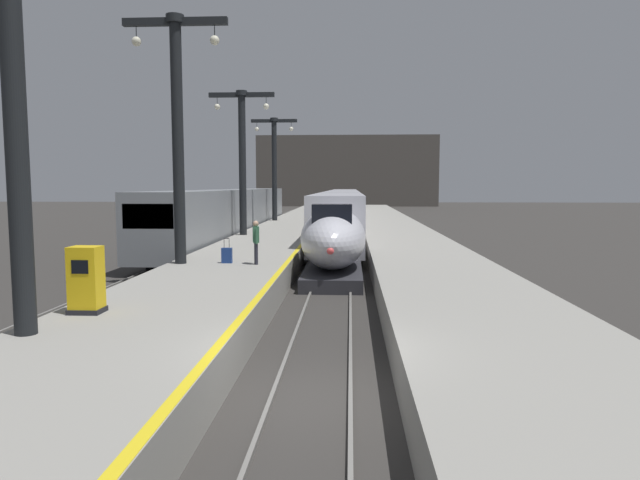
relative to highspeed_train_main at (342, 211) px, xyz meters
name	(u,v)px	position (x,y,z in m)	size (l,w,h in m)	color
ground_plane	(311,400)	(0.00, -38.04, -1.95)	(260.00, 260.00, 0.00)	#33302D
platform_left	(274,242)	(-4.05, -13.29, -1.43)	(4.80, 110.00, 1.05)	gray
platform_right	(403,243)	(4.05, -13.29, -1.43)	(4.80, 110.00, 1.05)	gray
platform_left_safety_stripe	(310,234)	(-1.77, -13.29, -0.90)	(0.20, 107.80, 0.01)	yellow
rail_main_left	(328,245)	(-0.75, -10.54, -1.89)	(0.08, 110.00, 0.12)	slate
rail_main_right	(350,245)	(0.75, -10.54, -1.89)	(0.08, 110.00, 0.12)	slate
rail_secondary_left	(210,245)	(-8.85, -10.54, -1.89)	(0.08, 110.00, 0.12)	slate
rail_secondary_right	(232,245)	(-7.35, -10.54, -1.89)	(0.08, 110.00, 0.12)	slate
highspeed_train_main	(342,211)	(0.00, 0.00, 0.00)	(2.92, 57.09, 3.60)	silver
regional_train_adjacent	(234,212)	(-8.10, -6.23, 0.17)	(2.85, 36.60, 3.80)	gray
station_column_near	(13,73)	(-5.90, -37.49, 4.33)	(4.00, 0.68, 8.65)	black
station_column_mid	(177,117)	(-5.90, -26.92, 4.75)	(4.00, 0.68, 9.43)	black
station_column_far	(242,148)	(-5.90, -13.97, 4.40)	(4.00, 0.68, 8.77)	black
station_column_distant	(274,159)	(-5.90, 0.61, 4.45)	(4.00, 0.68, 8.87)	black
passenger_near_edge	(256,239)	(-2.91, -27.01, 0.09)	(0.31, 0.55, 1.69)	#23232D
rolling_suitcase	(227,255)	(-4.12, -26.72, -0.60)	(0.40, 0.22, 0.98)	navy
ticket_machine_yellow	(86,282)	(-5.55, -35.53, -0.16)	(0.76, 0.62, 1.60)	yellow
terminus_back_wall	(347,171)	(0.00, 63.96, 5.05)	(36.00, 2.00, 14.00)	#4C4742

